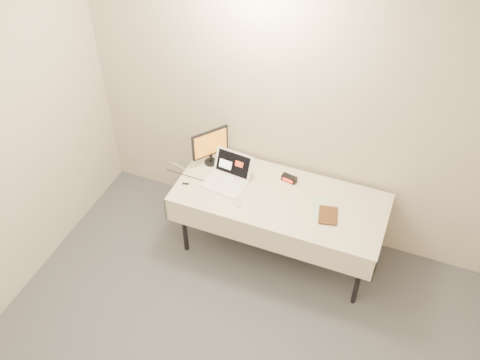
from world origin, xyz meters
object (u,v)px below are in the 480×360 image
at_px(monitor, 210,145).
at_px(book, 320,207).
at_px(table, 280,202).
at_px(laptop, 228,176).

distance_m(monitor, book, 1.16).
xyz_separation_m(monitor, book, (1.12, -0.28, -0.11)).
xyz_separation_m(table, monitor, (-0.75, 0.19, 0.28)).
xyz_separation_m(table, book, (0.37, -0.09, 0.17)).
bearing_deg(table, monitor, 165.58).
bearing_deg(book, laptop, 160.65).
bearing_deg(laptop, table, 3.02).
height_order(table, laptop, laptop).
height_order(laptop, monitor, monitor).
relative_size(table, monitor, 5.00).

